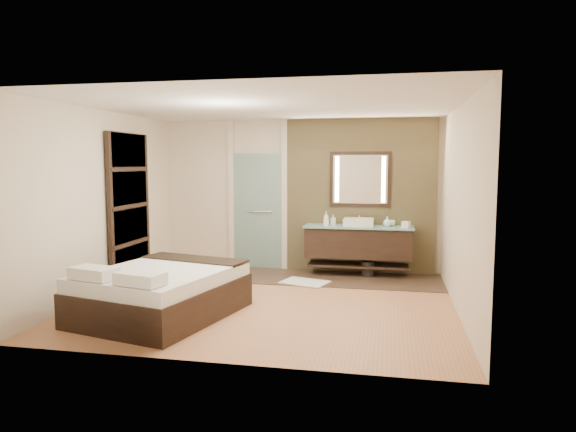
% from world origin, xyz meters
% --- Properties ---
extents(floor, '(5.00, 5.00, 0.00)m').
position_xyz_m(floor, '(0.00, 0.00, 0.00)').
color(floor, '#AA6D47').
rests_on(floor, ground).
extents(tile_strip, '(3.80, 1.30, 0.01)m').
position_xyz_m(tile_strip, '(0.60, 1.60, 0.01)').
color(tile_strip, '#32221B').
rests_on(tile_strip, floor).
extents(stone_wall, '(2.60, 0.08, 2.70)m').
position_xyz_m(stone_wall, '(1.10, 2.21, 1.35)').
color(stone_wall, '#A08C5B').
rests_on(stone_wall, floor).
extents(vanity, '(1.85, 0.55, 0.88)m').
position_xyz_m(vanity, '(1.10, 1.92, 0.58)').
color(vanity, black).
rests_on(vanity, stone_wall).
extents(mirror_unit, '(1.06, 0.04, 0.96)m').
position_xyz_m(mirror_unit, '(1.10, 2.16, 1.65)').
color(mirror_unit, black).
rests_on(mirror_unit, stone_wall).
extents(frosted_door, '(1.10, 0.12, 2.70)m').
position_xyz_m(frosted_door, '(-0.75, 2.20, 1.14)').
color(frosted_door, silver).
rests_on(frosted_door, floor).
extents(shoji_partition, '(0.06, 1.20, 2.40)m').
position_xyz_m(shoji_partition, '(-2.43, 0.60, 1.21)').
color(shoji_partition, black).
rests_on(shoji_partition, floor).
extents(bed, '(1.96, 2.24, 0.75)m').
position_xyz_m(bed, '(-1.20, -0.93, 0.31)').
color(bed, black).
rests_on(bed, floor).
extents(bath_mat, '(0.84, 0.69, 0.02)m').
position_xyz_m(bath_mat, '(0.29, 1.17, 0.02)').
color(bath_mat, silver).
rests_on(bath_mat, floor).
extents(waste_bin, '(0.25, 0.25, 0.27)m').
position_xyz_m(waste_bin, '(1.27, 1.85, 0.14)').
color(waste_bin, black).
rests_on(waste_bin, floor).
extents(tissue_box, '(0.15, 0.15, 0.10)m').
position_xyz_m(tissue_box, '(1.88, 1.83, 0.92)').
color(tissue_box, white).
rests_on(tissue_box, vanity).
extents(soap_bottle_a, '(0.10, 0.10, 0.24)m').
position_xyz_m(soap_bottle_a, '(0.56, 1.80, 0.99)').
color(soap_bottle_a, white).
rests_on(soap_bottle_a, vanity).
extents(soap_bottle_b, '(0.08, 0.09, 0.18)m').
position_xyz_m(soap_bottle_b, '(0.66, 1.94, 0.96)').
color(soap_bottle_b, '#B2B2B2').
rests_on(soap_bottle_b, vanity).
extents(soap_bottle_c, '(0.17, 0.17, 0.17)m').
position_xyz_m(soap_bottle_c, '(1.58, 1.91, 0.95)').
color(soap_bottle_c, '#BDEEEB').
rests_on(soap_bottle_c, vanity).
extents(cup, '(0.14, 0.14, 0.10)m').
position_xyz_m(cup, '(1.65, 2.03, 0.91)').
color(cup, white).
rests_on(cup, vanity).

